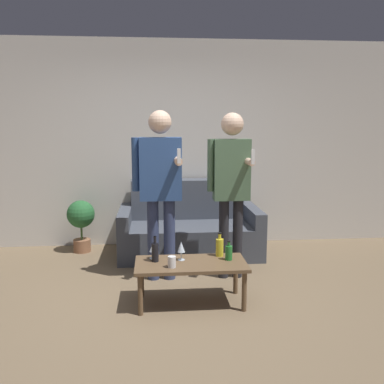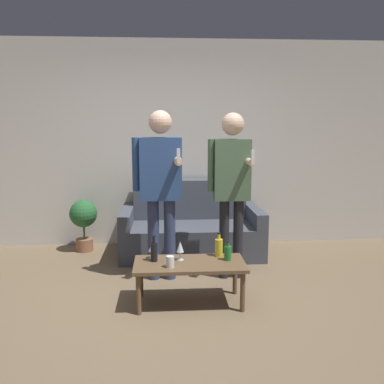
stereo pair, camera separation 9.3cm
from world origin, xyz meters
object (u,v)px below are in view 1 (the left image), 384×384
at_px(couch, 189,228).
at_px(bottle_orange, 155,252).
at_px(coffee_table, 191,267).
at_px(person_standing_right, 231,180).
at_px(person_standing_left, 160,181).

xyz_separation_m(couch, bottle_orange, (-0.43, -1.51, 0.17)).
bearing_deg(couch, coffee_table, -94.13).
bearing_deg(person_standing_right, bottle_orange, -143.59).
relative_size(bottle_orange, person_standing_left, 0.13).
bearing_deg(bottle_orange, person_standing_right, 36.41).
bearing_deg(bottle_orange, coffee_table, -10.05).
distance_m(coffee_table, person_standing_left, 0.99).
bearing_deg(bottle_orange, person_standing_left, 84.16).
xyz_separation_m(person_standing_left, person_standing_right, (0.73, -0.01, 0.01)).
relative_size(coffee_table, person_standing_left, 0.57).
height_order(couch, person_standing_left, person_standing_left).
distance_m(bottle_orange, person_standing_left, 0.82).
bearing_deg(coffee_table, person_standing_right, 53.55).
bearing_deg(coffee_table, couch, 85.87).
height_order(couch, coffee_table, couch).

